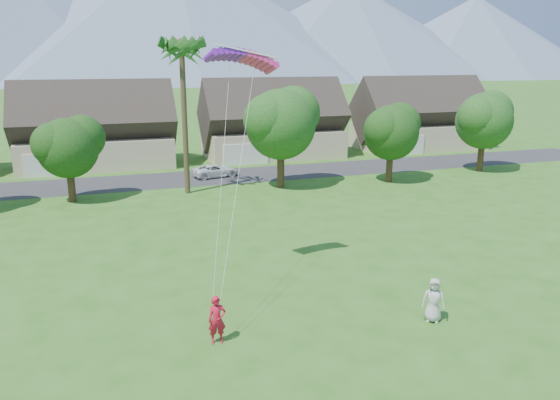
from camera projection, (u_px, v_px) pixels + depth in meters
name	position (u px, v px, depth m)	size (l,w,h in m)	color
ground	(366.00, 367.00, 19.85)	(500.00, 500.00, 0.00)	#2D6019
street	(200.00, 178.00, 51.10)	(90.00, 7.00, 0.01)	#2D2D30
kite_flyer	(217.00, 320.00, 21.30)	(0.71, 0.47, 1.95)	red
watcher	(434.00, 300.00, 23.06)	(0.95, 0.62, 1.94)	beige
parked_car	(215.00, 171.00, 51.40)	(2.00, 4.34, 1.21)	silver
mountain_ridge	(134.00, 18.00, 254.60)	(540.00, 240.00, 70.00)	slate
houses_row	(188.00, 129.00, 58.65)	(72.75, 8.19, 8.86)	beige
tree_row	(197.00, 135.00, 43.93)	(62.27, 6.67, 8.45)	#47301C
fan_palm	(181.00, 46.00, 42.46)	(3.00, 3.00, 13.80)	#4C3D26
parafoil_kite	(242.00, 56.00, 25.48)	(3.56, 1.28, 0.50)	purple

